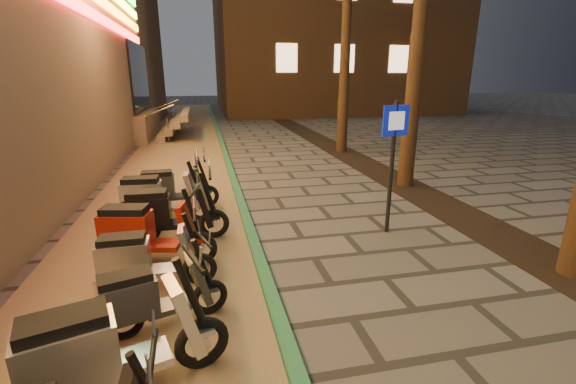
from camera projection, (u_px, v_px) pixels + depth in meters
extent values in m
cube|color=#8C7251|center=(175.00, 171.00, 11.96)|extent=(3.40, 60.00, 0.01)
cube|color=#2A7047|center=(229.00, 167.00, 12.29)|extent=(0.18, 60.00, 0.10)
cube|color=black|center=(449.00, 209.00, 8.55)|extent=(1.20, 40.00, 0.02)
cube|color=black|center=(140.00, 77.00, 18.25)|extent=(0.08, 5.00, 3.00)
cube|color=gray|center=(100.00, 125.00, 18.47)|extent=(5.00, 6.00, 1.20)
cube|color=gray|center=(166.00, 132.00, 19.21)|extent=(0.35, 5.00, 0.30)
cube|color=gray|center=(172.00, 126.00, 19.20)|extent=(0.35, 5.00, 0.30)
cube|color=gray|center=(179.00, 120.00, 19.18)|extent=(0.35, 5.00, 0.30)
cube|color=gray|center=(186.00, 114.00, 19.17)|extent=(0.35, 5.00, 0.30)
cylinder|color=silver|center=(150.00, 114.00, 16.94)|extent=(2.09, 0.06, 0.81)
cylinder|color=silver|center=(159.00, 107.00, 20.68)|extent=(2.09, 0.06, 0.81)
cube|color=#E2AB7C|center=(287.00, 58.00, 25.23)|extent=(1.40, 0.06, 1.80)
cube|color=#E2AB7C|center=(344.00, 59.00, 26.05)|extent=(1.40, 0.06, 1.80)
cube|color=#E2AB7C|center=(399.00, 59.00, 26.87)|extent=(1.40, 0.06, 1.80)
cylinder|color=#472D19|center=(415.00, 76.00, 9.60)|extent=(0.40, 0.40, 5.70)
cylinder|color=#472D19|center=(344.00, 73.00, 14.24)|extent=(0.40, 0.40, 5.95)
cylinder|color=black|center=(391.00, 169.00, 6.98)|extent=(0.08, 0.08, 2.44)
cube|color=#0C1AA2|center=(396.00, 121.00, 6.71)|extent=(0.53, 0.12, 0.54)
cube|color=white|center=(397.00, 121.00, 6.68)|extent=(0.31, 0.07, 0.31)
cylinder|color=black|center=(152.00, 355.00, 2.59)|extent=(0.05, 0.54, 0.04)
torus|color=black|center=(202.00, 343.00, 3.85)|extent=(0.57, 0.27, 0.56)
cylinder|color=silver|center=(202.00, 343.00, 3.85)|extent=(0.18, 0.15, 0.15)
cube|color=silver|center=(137.00, 361.00, 3.54)|extent=(0.68, 0.53, 0.09)
cube|color=silver|center=(69.00, 355.00, 3.23)|extent=(0.84, 0.62, 0.54)
cube|color=black|center=(63.00, 323.00, 3.14)|extent=(0.74, 0.53, 0.13)
cube|color=silver|center=(184.00, 315.00, 3.67)|extent=(0.40, 0.50, 0.76)
cylinder|color=black|center=(190.00, 293.00, 3.64)|extent=(0.31, 0.16, 0.80)
cylinder|color=black|center=(193.00, 259.00, 3.57)|extent=(0.23, 0.61, 0.05)
cube|color=silver|center=(201.00, 332.00, 3.81)|extent=(0.27, 0.21, 0.06)
torus|color=black|center=(124.00, 321.00, 4.26)|extent=(0.47, 0.22, 0.46)
cylinder|color=silver|center=(124.00, 321.00, 4.26)|extent=(0.14, 0.12, 0.12)
torus|color=black|center=(210.00, 297.00, 4.74)|extent=(0.47, 0.22, 0.46)
cylinder|color=silver|center=(210.00, 297.00, 4.74)|extent=(0.14, 0.12, 0.12)
cube|color=#2A2D30|center=(168.00, 306.00, 4.49)|extent=(0.55, 0.43, 0.07)
cube|color=#2A2D30|center=(128.00, 299.00, 4.22)|extent=(0.69, 0.51, 0.44)
cube|color=black|center=(125.00, 279.00, 4.15)|extent=(0.61, 0.44, 0.11)
cube|color=#2A2D30|center=(198.00, 278.00, 4.59)|extent=(0.33, 0.41, 0.62)
cylinder|color=black|center=(202.00, 263.00, 4.57)|extent=(0.25, 0.13, 0.66)
cylinder|color=black|center=(204.00, 240.00, 4.51)|extent=(0.19, 0.50, 0.04)
cube|color=#2A2D30|center=(209.00, 289.00, 4.71)|extent=(0.22, 0.18, 0.05)
torus|color=black|center=(121.00, 277.00, 5.19)|extent=(0.48, 0.10, 0.48)
cylinder|color=silver|center=(121.00, 277.00, 5.19)|extent=(0.13, 0.09, 0.13)
torus|color=black|center=(200.00, 269.00, 5.41)|extent=(0.48, 0.10, 0.48)
cylinder|color=silver|center=(200.00, 269.00, 5.41)|extent=(0.13, 0.09, 0.13)
cube|color=#99989F|center=(160.00, 270.00, 5.29)|extent=(0.52, 0.32, 0.07)
cube|color=#99989F|center=(124.00, 258.00, 5.13)|extent=(0.66, 0.36, 0.47)
cube|color=black|center=(122.00, 240.00, 5.05)|extent=(0.58, 0.30, 0.11)
cube|color=#99989F|center=(189.00, 249.00, 5.29)|extent=(0.25, 0.37, 0.65)
cylinder|color=black|center=(192.00, 236.00, 5.25)|extent=(0.26, 0.07, 0.69)
cylinder|color=black|center=(194.00, 215.00, 5.18)|extent=(0.05, 0.54, 0.04)
cube|color=#99989F|center=(199.00, 261.00, 5.38)|extent=(0.21, 0.13, 0.06)
torus|color=black|center=(124.00, 248.00, 5.99)|extent=(0.56, 0.22, 0.55)
cylinder|color=silver|center=(124.00, 248.00, 5.99)|extent=(0.17, 0.14, 0.15)
torus|color=black|center=(200.00, 248.00, 6.00)|extent=(0.56, 0.22, 0.55)
cylinder|color=silver|center=(200.00, 248.00, 6.00)|extent=(0.17, 0.14, 0.15)
cube|color=maroon|center=(161.00, 245.00, 5.98)|extent=(0.65, 0.48, 0.08)
cube|color=maroon|center=(127.00, 229.00, 5.91)|extent=(0.81, 0.55, 0.53)
cube|color=black|center=(124.00, 210.00, 5.82)|extent=(0.71, 0.47, 0.13)
cube|color=maroon|center=(189.00, 226.00, 5.89)|extent=(0.37, 0.47, 0.75)
cylinder|color=black|center=(192.00, 213.00, 5.83)|extent=(0.30, 0.13, 0.79)
cylinder|color=black|center=(194.00, 192.00, 5.73)|extent=(0.18, 0.61, 0.05)
cube|color=maroon|center=(199.00, 240.00, 5.96)|extent=(0.26, 0.19, 0.06)
torus|color=black|center=(145.00, 228.00, 6.75)|extent=(0.55, 0.12, 0.55)
cylinder|color=silver|center=(145.00, 228.00, 6.75)|extent=(0.15, 0.11, 0.15)
torus|color=black|center=(214.00, 224.00, 6.98)|extent=(0.55, 0.12, 0.55)
cylinder|color=silver|center=(214.00, 224.00, 6.98)|extent=(0.15, 0.11, 0.15)
cube|color=black|center=(179.00, 224.00, 6.85)|extent=(0.59, 0.37, 0.09)
cube|color=black|center=(148.00, 212.00, 6.68)|extent=(0.75, 0.42, 0.53)
cube|color=black|center=(146.00, 195.00, 6.59)|extent=(0.67, 0.35, 0.13)
cube|color=black|center=(204.00, 205.00, 6.84)|extent=(0.29, 0.43, 0.75)
cylinder|color=black|center=(208.00, 194.00, 6.80)|extent=(0.29, 0.08, 0.79)
cylinder|color=black|center=(210.00, 175.00, 6.71)|extent=(0.06, 0.62, 0.05)
cube|color=black|center=(214.00, 217.00, 6.94)|extent=(0.24, 0.15, 0.06)
torus|color=black|center=(139.00, 211.00, 7.63)|extent=(0.56, 0.14, 0.56)
cylinder|color=silver|center=(139.00, 211.00, 7.63)|extent=(0.16, 0.11, 0.15)
torus|color=black|center=(201.00, 208.00, 7.82)|extent=(0.56, 0.14, 0.56)
cylinder|color=silver|center=(201.00, 208.00, 7.82)|extent=(0.16, 0.11, 0.15)
cube|color=silver|center=(170.00, 207.00, 7.71)|extent=(0.61, 0.39, 0.09)
cube|color=silver|center=(142.00, 196.00, 7.55)|extent=(0.77, 0.45, 0.54)
cube|color=black|center=(140.00, 180.00, 7.46)|extent=(0.68, 0.38, 0.13)
cube|color=silver|center=(192.00, 191.00, 7.69)|extent=(0.31, 0.44, 0.75)
cylinder|color=black|center=(195.00, 180.00, 7.64)|extent=(0.30, 0.09, 0.79)
cylinder|color=black|center=(197.00, 163.00, 7.55)|extent=(0.08, 0.62, 0.05)
cube|color=silver|center=(200.00, 202.00, 7.78)|extent=(0.24, 0.16, 0.06)
torus|color=black|center=(155.00, 200.00, 8.38)|extent=(0.52, 0.12, 0.52)
cylinder|color=silver|center=(155.00, 200.00, 8.38)|extent=(0.14, 0.10, 0.14)
torus|color=black|center=(207.00, 196.00, 8.64)|extent=(0.52, 0.12, 0.52)
cylinder|color=silver|center=(207.00, 196.00, 8.64)|extent=(0.14, 0.10, 0.14)
cube|color=#282C2E|center=(181.00, 196.00, 8.50)|extent=(0.56, 0.36, 0.08)
cube|color=#282C2E|center=(158.00, 187.00, 8.31)|extent=(0.71, 0.40, 0.50)
cube|color=black|center=(157.00, 174.00, 8.23)|extent=(0.63, 0.34, 0.12)
cube|color=#282C2E|center=(200.00, 182.00, 8.51)|extent=(0.28, 0.41, 0.70)
cylinder|color=black|center=(203.00, 173.00, 8.47)|extent=(0.28, 0.08, 0.74)
cylinder|color=black|center=(204.00, 159.00, 8.39)|extent=(0.06, 0.58, 0.04)
cube|color=#282C2E|center=(207.00, 191.00, 8.61)|extent=(0.22, 0.15, 0.06)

